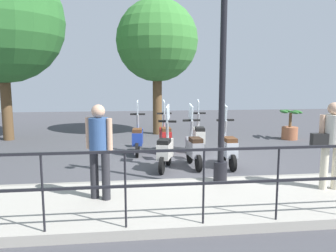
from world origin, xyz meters
TOP-DOWN VIEW (x-y plane):
  - ground_plane at (0.00, 0.00)m, footprint 28.00×28.00m
  - promenade_walkway at (-3.15, 0.00)m, footprint 2.20×20.00m
  - fence_railing at (-4.20, -0.00)m, footprint 0.04×16.03m
  - lamp_post_near at (-2.40, -0.22)m, footprint 0.26×0.90m
  - pedestrian_with_bag at (-3.05, -2.07)m, footprint 0.35×0.65m
  - pedestrian_distant at (-3.06, 2.03)m, footprint 0.43×0.45m
  - tree_large at (3.66, 5.82)m, footprint 4.26×4.26m
  - tree_distant at (4.33, 0.43)m, footprint 3.12×3.12m
  - potted_palm at (2.58, -4.20)m, footprint 1.06×0.66m
  - scooter_near_0 at (-0.80, -0.86)m, footprint 1.23×0.44m
  - scooter_near_1 at (-0.74, -0.03)m, footprint 1.23×0.44m
  - scooter_near_2 at (-0.87, 0.69)m, footprint 1.20×0.55m
  - scooter_far_0 at (0.94, -0.52)m, footprint 1.23×0.44m
  - scooter_far_1 at (0.99, 0.48)m, footprint 1.23×0.44m
  - scooter_far_2 at (0.87, 1.30)m, footprint 1.23×0.44m

SIDE VIEW (x-z plane):
  - ground_plane at x=0.00m, z-range 0.00..0.00m
  - promenade_walkway at x=-3.15m, z-range 0.00..0.15m
  - potted_palm at x=2.58m, z-range -0.08..0.97m
  - scooter_near_0 at x=-0.80m, z-range -0.29..1.25m
  - scooter_near_1 at x=-0.74m, z-range -0.29..1.25m
  - scooter_near_2 at x=-0.87m, z-range -0.29..1.25m
  - scooter_far_0 at x=0.94m, z-range -0.29..1.25m
  - scooter_far_1 at x=0.99m, z-range -0.29..1.25m
  - scooter_far_2 at x=0.87m, z-range -0.29..1.25m
  - fence_railing at x=-4.20m, z-range 0.35..1.42m
  - pedestrian_with_bag at x=-3.05m, z-range 0.28..1.87m
  - pedestrian_distant at x=-3.06m, z-range 0.28..1.87m
  - lamp_post_near at x=-2.40m, z-range -0.09..3.96m
  - tree_distant at x=4.33m, z-range 1.00..6.18m
  - tree_large at x=3.66m, z-range 0.99..7.26m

